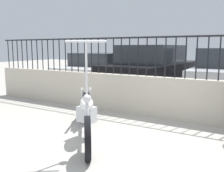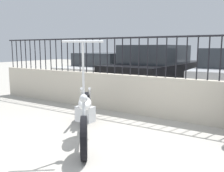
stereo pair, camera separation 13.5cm
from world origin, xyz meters
The scene contains 6 objects.
ground_plane centered at (0.00, 0.00, 0.00)m, with size 40.00×40.00×0.00m, color #ADA89E.
low_wall centered at (0.00, 2.39, 0.41)m, with size 9.30×0.18×0.83m.
fence_railing centered at (0.00, 2.39, 1.37)m, with size 9.30×0.04×0.81m.
motorcycle_dark_grey centered at (-0.56, 0.79, 0.37)m, with size 1.50×1.93×1.51m.
car_white centered at (-3.03, 5.26, 0.63)m, with size 1.81×4.12×1.23m.
car_black centered at (-1.07, 5.07, 0.73)m, with size 1.91×4.34×1.48m.
Camera 1 is at (1.80, -2.39, 1.42)m, focal length 40.00 mm.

